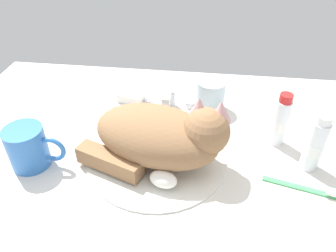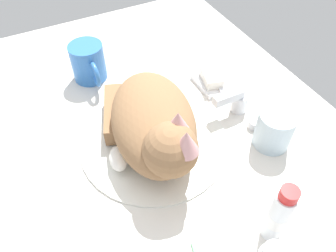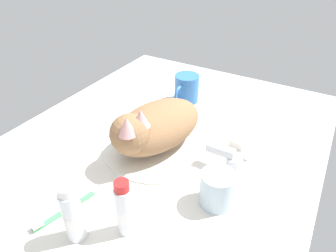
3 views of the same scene
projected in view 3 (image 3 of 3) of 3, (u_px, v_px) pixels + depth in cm
name	position (u px, v px, depth cm)	size (l,w,h in cm)	color
ground_plane	(158.00, 150.00, 84.13)	(110.00, 82.50, 3.00)	silver
sink_basin	(158.00, 144.00, 83.02)	(30.52, 30.52, 0.98)	silver
faucet	(230.00, 162.00, 73.37)	(14.56, 8.86, 6.37)	silver
cat	(153.00, 127.00, 78.33)	(32.62, 22.45, 14.98)	#936B47
coffee_mug	(186.00, 89.00, 101.61)	(12.43, 8.15, 9.22)	#3372C6
rinse_cup	(217.00, 189.00, 64.23)	(7.45, 7.45, 8.06)	silver
soap_dish	(241.00, 147.00, 81.87)	(9.00, 6.40, 1.20)	white
soap_bar	(242.00, 141.00, 80.85)	(6.60, 4.05, 2.44)	white
toothpaste_bottle	(124.00, 209.00, 57.05)	(3.40, 3.40, 13.08)	white
mouthwash_bottle	(73.00, 214.00, 55.88)	(3.77, 3.77, 13.37)	white
toothbrush	(61.00, 212.00, 63.43)	(14.11, 4.76, 1.60)	#4CB266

